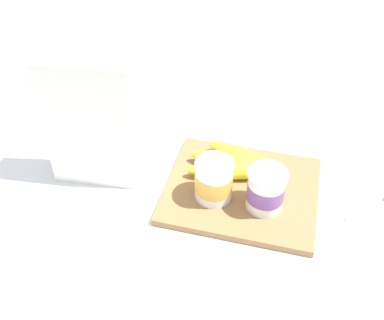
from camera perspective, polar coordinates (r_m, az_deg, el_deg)
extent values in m
plane|color=white|center=(0.92, 6.12, -4.09)|extent=(2.40, 2.40, 0.00)
cube|color=olive|center=(0.91, 6.15, -3.76)|extent=(0.29, 0.25, 0.02)
cube|color=white|center=(0.88, -12.19, 4.58)|extent=(0.18, 0.08, 0.27)
cylinder|color=white|center=(0.85, 9.10, -3.76)|extent=(0.07, 0.07, 0.08)
cylinder|color=#7A4C99|center=(0.85, 9.10, -3.76)|extent=(0.07, 0.07, 0.03)
cylinder|color=silver|center=(0.82, 9.41, -1.72)|extent=(0.07, 0.07, 0.00)
cylinder|color=white|center=(0.86, 2.70, -2.58)|extent=(0.07, 0.07, 0.08)
cylinder|color=gold|center=(0.86, 2.70, -2.58)|extent=(0.07, 0.07, 0.04)
cylinder|color=silver|center=(0.83, 2.80, -0.50)|extent=(0.07, 0.07, 0.00)
ellipsoid|color=yellow|center=(0.95, 6.26, 0.36)|extent=(0.16, 0.09, 0.04)
ellipsoid|color=yellow|center=(0.93, 5.12, -0.30)|extent=(0.18, 0.04, 0.04)
ellipsoid|color=yellow|center=(0.91, 4.96, -1.35)|extent=(0.18, 0.07, 0.04)
cylinder|color=brown|center=(0.93, 10.44, -1.78)|extent=(0.01, 0.01, 0.02)
cylinder|color=silver|center=(0.94, 20.96, -5.70)|extent=(0.09, 0.08, 0.01)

